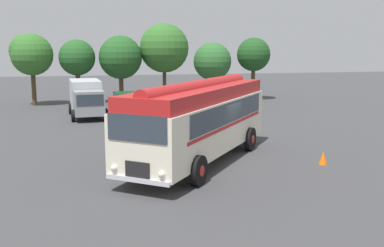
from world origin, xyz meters
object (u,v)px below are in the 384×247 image
(car_mid_right, at_px, (204,102))
(traffic_cone, at_px, (323,158))
(car_mid_left, at_px, (168,103))
(vintage_bus, at_px, (200,118))
(car_near_left, at_px, (127,104))
(box_van, at_px, (86,97))

(car_mid_right, relative_size, traffic_cone, 7.81)
(car_mid_left, bearing_deg, car_mid_right, 8.61)
(vintage_bus, xyz_separation_m, car_near_left, (-1.96, 13.58, -1.05))
(vintage_bus, xyz_separation_m, box_van, (-4.71, 14.08, -0.53))
(car_mid_left, xyz_separation_m, box_van, (-5.65, 0.73, 0.52))
(car_mid_right, bearing_deg, car_mid_left, -171.39)
(vintage_bus, bearing_deg, car_mid_right, 74.81)
(vintage_bus, height_order, traffic_cone, vintage_bus)
(car_near_left, relative_size, car_mid_left, 1.03)
(vintage_bus, bearing_deg, box_van, 108.48)
(car_mid_right, relative_size, box_van, 0.73)
(car_near_left, height_order, car_mid_left, same)
(car_mid_left, relative_size, box_van, 0.71)
(box_van, distance_m, traffic_cone, 18.41)
(car_mid_left, xyz_separation_m, traffic_cone, (3.95, -14.94, -0.57))
(car_mid_left, bearing_deg, vintage_bus, -94.04)
(vintage_bus, distance_m, traffic_cone, 5.39)
(vintage_bus, distance_m, car_mid_left, 13.43)
(box_van, bearing_deg, car_near_left, -10.33)
(car_mid_right, height_order, traffic_cone, car_mid_right)
(vintage_bus, height_order, car_near_left, vintage_bus)
(vintage_bus, relative_size, box_van, 1.61)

